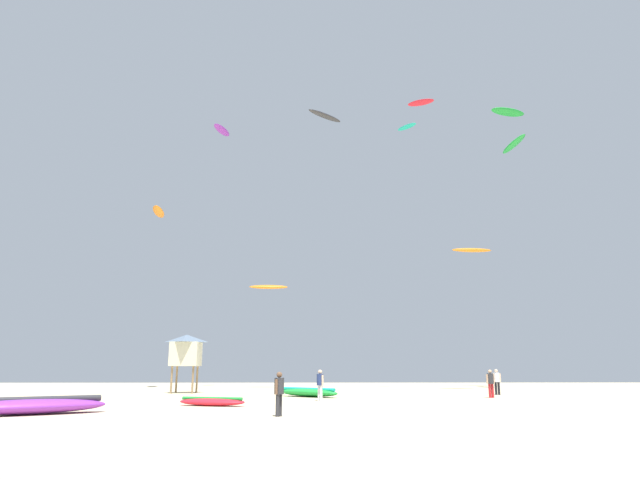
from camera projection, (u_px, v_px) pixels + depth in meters
name	position (u px, v px, depth m)	size (l,w,h in m)	color
ground_plane	(333.00, 433.00, 14.34)	(120.00, 120.00, 0.00)	beige
person_foreground	(279.00, 390.00, 19.64)	(0.35, 0.47, 1.54)	#2D2D33
person_midground	(320.00, 383.00, 29.57)	(0.37, 0.45, 1.63)	silver
person_left	(491.00, 381.00, 32.87)	(0.53, 0.37, 1.64)	#B21E23
person_right	(497.00, 380.00, 36.78)	(0.55, 0.38, 1.68)	black
kite_grounded_near	(212.00, 402.00, 25.18)	(3.45, 1.98, 0.42)	red
kite_grounded_mid	(31.00, 406.00, 20.21)	(5.24, 4.33, 0.63)	purple
kite_grounded_far	(308.00, 392.00, 33.74)	(4.28, 4.13, 0.60)	green
lifeguard_tower	(186.00, 350.00, 40.01)	(2.30, 2.30, 4.15)	#8C704C
kite_aloft_0	(159.00, 212.00, 53.11)	(1.92, 4.10, 0.73)	orange
kite_aloft_1	(472.00, 250.00, 47.47)	(3.52, 1.21, 0.46)	orange
kite_aloft_2	(514.00, 144.00, 50.80)	(1.52, 4.40, 0.87)	green
kite_aloft_3	(269.00, 287.00, 52.51)	(3.73, 1.21, 0.60)	orange
kite_aloft_4	(421.00, 103.00, 44.69)	(2.22, 1.46, 0.45)	red
kite_aloft_5	(407.00, 127.00, 52.84)	(1.91, 2.04, 0.33)	#19B29E
kite_aloft_6	(222.00, 130.00, 56.91)	(1.79, 3.24, 0.49)	purple
kite_aloft_7	(508.00, 112.00, 56.16)	(4.07, 2.25, 0.69)	green
kite_aloft_8	(325.00, 116.00, 34.53)	(2.50, 2.30, 0.45)	#2D2D33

